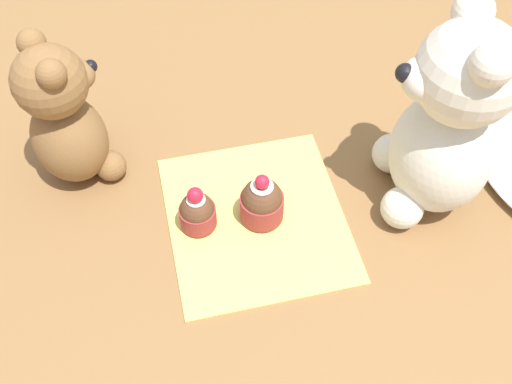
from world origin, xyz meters
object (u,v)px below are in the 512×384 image
at_px(teddy_bear_tan, 65,118).
at_px(cupcake_near_tan_bear, 197,211).
at_px(cupcake_near_cream_bear, 262,203).
at_px(teddy_bear_cream, 447,125).

height_order(teddy_bear_tan, cupcake_near_tan_bear, teddy_bear_tan).
bearing_deg(teddy_bear_tan, cupcake_near_tan_bear, -152.60).
xyz_separation_m(teddy_bear_tan, cupcake_near_cream_bear, (0.14, 0.22, -0.06)).
distance_m(teddy_bear_cream, teddy_bear_tan, 0.47).
xyz_separation_m(teddy_bear_cream, cupcake_near_tan_bear, (-0.01, -0.30, -0.10)).
height_order(cupcake_near_cream_bear, cupcake_near_tan_bear, cupcake_near_cream_bear).
distance_m(teddy_bear_tan, cupcake_near_tan_bear, 0.20).
relative_size(teddy_bear_tan, cupcake_near_cream_bear, 2.76).
bearing_deg(teddy_bear_tan, teddy_bear_cream, -127.79).
height_order(teddy_bear_cream, cupcake_near_tan_bear, teddy_bear_cream).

